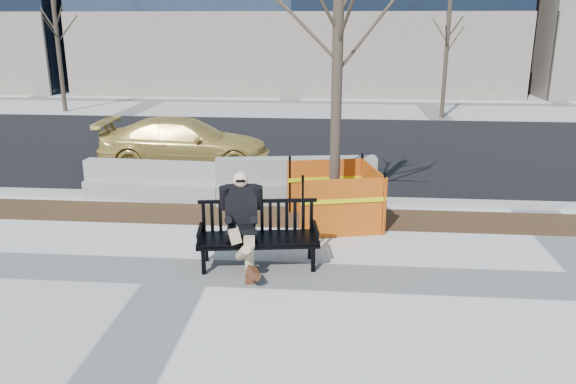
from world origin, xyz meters
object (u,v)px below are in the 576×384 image
at_px(bench, 259,266).
at_px(jersey_barrier_right, 296,201).
at_px(tree_fence, 333,223).
at_px(sedan, 187,167).
at_px(jersey_barrier_left, 153,199).
at_px(seated_man, 243,265).

height_order(bench, jersey_barrier_right, bench).
height_order(tree_fence, sedan, tree_fence).
height_order(sedan, jersey_barrier_left, sedan).
distance_m(bench, jersey_barrier_left, 4.20).
bearing_deg(bench, jersey_barrier_right, 75.97).
bearing_deg(bench, sedan, 105.99).
bearing_deg(sedan, jersey_barrier_right, -134.20).
height_order(bench, sedan, sedan).
distance_m(sedan, jersey_barrier_left, 2.73).
distance_m(bench, sedan, 6.54).
height_order(seated_man, tree_fence, tree_fence).
bearing_deg(jersey_barrier_right, sedan, 130.04).
bearing_deg(sedan, tree_fence, -138.67).
xyz_separation_m(tree_fence, jersey_barrier_left, (-3.81, 1.20, 0.00)).
distance_m(seated_man, tree_fence, 2.44).
bearing_deg(jersey_barrier_left, sedan, 93.04).
distance_m(bench, tree_fence, 2.32).
xyz_separation_m(seated_man, jersey_barrier_left, (-2.44, 3.22, 0.00)).
bearing_deg(tree_fence, bench, -118.91).
height_order(bench, jersey_barrier_left, bench).
bearing_deg(seated_man, bench, -11.52).
relative_size(jersey_barrier_left, jersey_barrier_right, 0.87).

